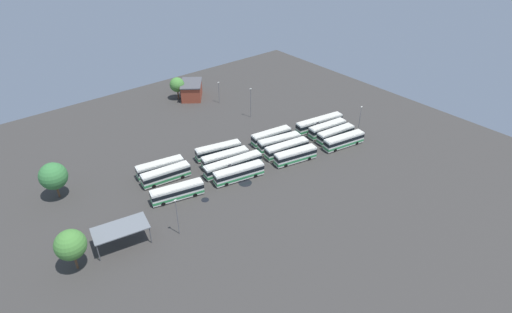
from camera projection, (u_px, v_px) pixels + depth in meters
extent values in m
plane|color=#383533|center=(257.00, 159.00, 110.08)|extent=(128.54, 128.54, 0.00)
cube|color=silver|center=(177.00, 192.00, 95.00)|extent=(12.29, 5.20, 3.00)
cube|color=beige|center=(177.00, 186.00, 94.16)|extent=(11.78, 4.89, 0.14)
cube|color=black|center=(177.00, 190.00, 94.74)|extent=(12.36, 5.25, 0.96)
cube|color=#2D8C4C|center=(178.00, 195.00, 95.45)|extent=(12.36, 5.25, 0.60)
cube|color=black|center=(202.00, 183.00, 96.93)|extent=(0.53, 2.02, 1.11)
cylinder|color=black|center=(192.00, 190.00, 97.96)|extent=(1.04, 0.52, 1.00)
cylinder|color=black|center=(195.00, 195.00, 96.20)|extent=(1.04, 0.52, 1.00)
cylinder|color=black|center=(160.00, 198.00, 95.18)|extent=(1.04, 0.52, 1.00)
cylinder|color=black|center=(163.00, 204.00, 93.43)|extent=(1.04, 0.52, 1.00)
cube|color=silver|center=(166.00, 175.00, 100.82)|extent=(12.06, 4.10, 3.00)
cube|color=beige|center=(165.00, 169.00, 99.98)|extent=(11.56, 3.84, 0.14)
cube|color=black|center=(166.00, 173.00, 100.56)|extent=(12.12, 4.14, 0.96)
cube|color=#2D8C4C|center=(166.00, 178.00, 101.27)|extent=(12.12, 4.14, 0.60)
cube|color=black|center=(188.00, 166.00, 103.13)|extent=(0.34, 2.05, 1.11)
cylinder|color=black|center=(179.00, 172.00, 103.97)|extent=(1.03, 0.43, 1.00)
cylinder|color=black|center=(182.00, 177.00, 102.30)|extent=(1.03, 0.43, 1.00)
cylinder|color=black|center=(150.00, 181.00, 100.73)|extent=(1.03, 0.43, 1.00)
cylinder|color=black|center=(154.00, 186.00, 99.07)|extent=(1.03, 0.43, 1.00)
cube|color=silver|center=(160.00, 168.00, 103.43)|extent=(11.89, 4.60, 3.00)
cube|color=beige|center=(159.00, 162.00, 102.59)|extent=(11.40, 4.32, 0.14)
cube|color=black|center=(160.00, 166.00, 103.18)|extent=(11.96, 4.65, 0.96)
cube|color=#2D8C4C|center=(161.00, 170.00, 103.88)|extent=(11.96, 4.65, 0.60)
cube|color=black|center=(182.00, 160.00, 105.49)|extent=(0.44, 2.04, 1.11)
cylinder|color=black|center=(173.00, 166.00, 106.45)|extent=(1.04, 0.48, 1.00)
cylinder|color=black|center=(176.00, 170.00, 104.74)|extent=(1.04, 0.48, 1.00)
cylinder|color=black|center=(145.00, 174.00, 103.52)|extent=(1.04, 0.48, 1.00)
cylinder|color=black|center=(148.00, 178.00, 101.81)|extent=(1.04, 0.48, 1.00)
cube|color=silver|center=(239.00, 173.00, 101.37)|extent=(12.86, 5.04, 3.00)
cube|color=beige|center=(239.00, 168.00, 100.53)|extent=(12.32, 4.74, 0.14)
cube|color=black|center=(239.00, 172.00, 101.12)|extent=(12.93, 5.09, 0.96)
cube|color=#2D8C4C|center=(239.00, 176.00, 101.82)|extent=(12.93, 5.09, 0.60)
cube|color=black|center=(262.00, 165.00, 103.53)|extent=(0.48, 2.03, 1.11)
cylinder|color=black|center=(251.00, 171.00, 104.46)|extent=(1.04, 0.50, 1.00)
cylinder|color=black|center=(255.00, 176.00, 102.73)|extent=(1.04, 0.50, 1.00)
cylinder|color=black|center=(222.00, 179.00, 101.41)|extent=(1.04, 0.50, 1.00)
cylinder|color=black|center=(226.00, 184.00, 99.68)|extent=(1.04, 0.50, 1.00)
cube|color=silver|center=(233.00, 165.00, 104.45)|extent=(15.50, 4.69, 3.00)
cube|color=beige|center=(233.00, 160.00, 103.61)|extent=(14.87, 4.40, 0.14)
cube|color=black|center=(233.00, 163.00, 104.19)|extent=(15.59, 4.74, 0.96)
cube|color=#2D8C4C|center=(233.00, 168.00, 104.90)|extent=(15.59, 4.74, 0.60)
cube|color=black|center=(259.00, 155.00, 107.48)|extent=(0.36, 2.05, 1.11)
cube|color=#47474C|center=(227.00, 167.00, 103.72)|extent=(1.26, 2.67, 2.88)
cylinder|color=black|center=(247.00, 162.00, 108.05)|extent=(1.03, 0.44, 1.00)
cylinder|color=black|center=(252.00, 166.00, 106.37)|extent=(1.03, 0.44, 1.00)
cylinder|color=black|center=(214.00, 173.00, 103.92)|extent=(1.03, 0.44, 1.00)
cylinder|color=black|center=(218.00, 177.00, 102.24)|extent=(1.03, 0.44, 1.00)
cube|color=silver|center=(225.00, 158.00, 107.06)|extent=(12.58, 4.77, 3.00)
cube|color=beige|center=(225.00, 153.00, 106.22)|extent=(12.06, 4.48, 0.14)
cube|color=black|center=(225.00, 157.00, 106.80)|extent=(12.64, 4.81, 0.96)
cube|color=#2D8C4C|center=(225.00, 161.00, 107.51)|extent=(12.64, 4.81, 0.60)
cube|color=black|center=(247.00, 150.00, 109.24)|extent=(0.44, 2.04, 1.11)
cylinder|color=black|center=(237.00, 157.00, 110.15)|extent=(1.04, 0.48, 1.00)
cylinder|color=black|center=(241.00, 161.00, 108.44)|extent=(1.04, 0.48, 1.00)
cylinder|color=black|center=(210.00, 164.00, 107.07)|extent=(1.04, 0.48, 1.00)
cylinder|color=black|center=(214.00, 169.00, 105.35)|extent=(1.04, 0.48, 1.00)
cube|color=silver|center=(218.00, 151.00, 110.21)|extent=(12.38, 5.32, 3.00)
cube|color=beige|center=(218.00, 146.00, 109.37)|extent=(11.86, 5.01, 0.14)
cube|color=black|center=(218.00, 149.00, 109.96)|extent=(12.45, 5.37, 0.96)
cube|color=#2D8C4C|center=(219.00, 153.00, 110.66)|extent=(12.45, 5.37, 0.60)
cube|color=black|center=(239.00, 144.00, 112.12)|extent=(0.55, 2.02, 1.11)
cylinder|color=black|center=(230.00, 150.00, 113.16)|extent=(1.04, 0.53, 1.00)
cylinder|color=black|center=(233.00, 154.00, 111.40)|extent=(1.04, 0.53, 1.00)
cylinder|color=black|center=(204.00, 156.00, 110.42)|extent=(1.04, 0.53, 1.00)
cylinder|color=black|center=(207.00, 160.00, 108.66)|extent=(1.04, 0.53, 1.00)
cube|color=silver|center=(295.00, 156.00, 108.14)|extent=(11.80, 4.90, 3.00)
cube|color=beige|center=(296.00, 150.00, 107.30)|extent=(11.31, 4.61, 0.14)
cube|color=black|center=(296.00, 154.00, 107.88)|extent=(11.87, 4.95, 0.96)
cube|color=#2D8C4C|center=(295.00, 158.00, 108.59)|extent=(11.87, 4.95, 0.60)
cube|color=black|center=(314.00, 148.00, 110.05)|extent=(0.50, 2.03, 1.11)
cylinder|color=black|center=(304.00, 154.00, 111.08)|extent=(1.04, 0.51, 1.00)
cylinder|color=black|center=(309.00, 159.00, 109.34)|extent=(1.04, 0.51, 1.00)
cylinder|color=black|center=(281.00, 161.00, 108.33)|extent=(1.04, 0.51, 1.00)
cylinder|color=black|center=(286.00, 165.00, 106.59)|extent=(1.04, 0.51, 1.00)
cube|color=silver|center=(287.00, 149.00, 111.11)|extent=(12.65, 4.54, 3.00)
cube|color=beige|center=(287.00, 144.00, 110.27)|extent=(12.13, 4.26, 0.14)
cube|color=black|center=(287.00, 147.00, 110.85)|extent=(12.72, 4.59, 0.96)
cube|color=#2D8C4C|center=(287.00, 151.00, 111.56)|extent=(12.72, 4.59, 0.60)
cube|color=black|center=(306.00, 141.00, 113.40)|extent=(0.40, 2.04, 1.11)
cylinder|color=black|center=(296.00, 147.00, 114.27)|extent=(1.04, 0.46, 1.00)
cylinder|color=black|center=(301.00, 151.00, 112.57)|extent=(1.04, 0.46, 1.00)
cylinder|color=black|center=(272.00, 155.00, 111.05)|extent=(1.04, 0.46, 1.00)
cylinder|color=black|center=(277.00, 159.00, 109.35)|extent=(1.04, 0.46, 1.00)
cube|color=silver|center=(279.00, 142.00, 113.91)|extent=(12.37, 5.03, 3.00)
cube|color=beige|center=(279.00, 137.00, 113.07)|extent=(11.85, 4.73, 0.14)
cube|color=black|center=(279.00, 141.00, 113.65)|extent=(12.43, 5.08, 0.96)
cube|color=#2D8C4C|center=(279.00, 145.00, 114.36)|extent=(12.43, 5.08, 0.60)
cube|color=black|center=(298.00, 135.00, 115.93)|extent=(0.50, 2.03, 1.11)
cylinder|color=black|center=(289.00, 141.00, 116.92)|extent=(1.04, 0.51, 1.00)
cylinder|color=black|center=(293.00, 145.00, 115.18)|extent=(1.04, 0.51, 1.00)
cylinder|color=black|center=(265.00, 148.00, 114.03)|extent=(1.04, 0.51, 1.00)
cylinder|color=black|center=(269.00, 152.00, 112.30)|extent=(1.04, 0.51, 1.00)
cube|color=silver|center=(271.00, 136.00, 116.74)|extent=(11.99, 4.18, 3.00)
cube|color=beige|center=(271.00, 131.00, 115.90)|extent=(11.50, 3.91, 0.14)
cube|color=black|center=(271.00, 135.00, 116.49)|extent=(12.06, 4.22, 0.96)
cube|color=#2D8C4C|center=(271.00, 139.00, 117.19)|extent=(12.06, 4.22, 0.60)
cube|color=black|center=(289.00, 129.00, 119.00)|extent=(0.36, 2.05, 1.11)
cylinder|color=black|center=(280.00, 135.00, 119.86)|extent=(1.03, 0.44, 1.00)
cylinder|color=black|center=(284.00, 139.00, 118.19)|extent=(1.03, 0.44, 1.00)
cylinder|color=black|center=(258.00, 142.00, 116.69)|extent=(1.03, 0.44, 1.00)
cylinder|color=black|center=(262.00, 145.00, 115.02)|extent=(1.03, 0.44, 1.00)
cube|color=silver|center=(344.00, 141.00, 114.63)|extent=(12.51, 4.59, 3.00)
cube|color=beige|center=(345.00, 136.00, 113.79)|extent=(11.99, 4.31, 0.14)
cube|color=black|center=(344.00, 139.00, 114.37)|extent=(12.58, 4.64, 0.96)
cube|color=#2D8C4C|center=(344.00, 143.00, 115.08)|extent=(12.58, 4.64, 0.60)
cube|color=black|center=(361.00, 134.00, 116.86)|extent=(0.41, 2.04, 1.11)
cylinder|color=black|center=(351.00, 140.00, 117.75)|extent=(1.04, 0.47, 1.00)
cylinder|color=black|center=(357.00, 143.00, 116.05)|extent=(1.04, 0.47, 1.00)
cylinder|color=black|center=(330.00, 146.00, 114.60)|extent=(1.04, 0.47, 1.00)
cylinder|color=black|center=(335.00, 150.00, 112.90)|extent=(1.04, 0.47, 1.00)
cube|color=silver|center=(336.00, 134.00, 117.76)|extent=(11.92, 3.87, 3.00)
cube|color=beige|center=(336.00, 129.00, 116.92)|extent=(11.43, 3.62, 0.14)
cube|color=black|center=(336.00, 133.00, 117.50)|extent=(11.98, 3.92, 0.96)
cube|color=#2D8C4C|center=(335.00, 137.00, 118.21)|extent=(11.98, 3.92, 0.60)
cube|color=black|center=(351.00, 127.00, 120.11)|extent=(0.30, 2.05, 1.11)
cylinder|color=black|center=(342.00, 133.00, 120.93)|extent=(1.03, 0.42, 1.00)
cylinder|color=black|center=(347.00, 136.00, 119.28)|extent=(1.03, 0.42, 1.00)
cylinder|color=black|center=(323.00, 140.00, 117.63)|extent=(1.03, 0.42, 1.00)
cylinder|color=black|center=(328.00, 143.00, 115.98)|extent=(1.03, 0.42, 1.00)
cube|color=silver|center=(327.00, 129.00, 120.51)|extent=(12.23, 3.98, 3.00)
cube|color=beige|center=(328.00, 124.00, 119.67)|extent=(11.73, 3.72, 0.14)
cube|color=black|center=(327.00, 127.00, 120.26)|extent=(12.29, 4.03, 0.96)
cube|color=#2D8C4C|center=(327.00, 131.00, 120.96)|extent=(12.29, 4.03, 0.60)
cube|color=black|center=(343.00, 122.00, 122.91)|extent=(0.31, 2.05, 1.11)
cylinder|color=black|center=(334.00, 128.00, 123.71)|extent=(1.03, 0.42, 1.00)
cylinder|color=black|center=(339.00, 131.00, 122.06)|extent=(1.03, 0.42, 1.00)
cylinder|color=black|center=(314.00, 134.00, 120.36)|extent=(1.03, 0.42, 1.00)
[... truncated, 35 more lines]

